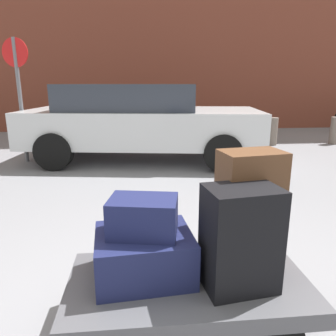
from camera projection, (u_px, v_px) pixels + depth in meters
ground_plane at (187, 328)px, 1.95m from camera, size 60.00×60.00×0.00m
luggage_cart at (188, 290)px, 1.88m from camera, size 1.38×0.72×0.34m
suitcase_navy_stacked_top at (144, 254)px, 1.87m from camera, size 0.58×0.49×0.27m
suitcase_black_rear_right at (240, 239)px, 1.73m from camera, size 0.42×0.33×0.58m
suitcase_brown_center at (249, 209)px, 1.96m from camera, size 0.40×0.30×0.72m
duffel_bag_navy_topmost_pile at (143, 216)px, 1.81m from camera, size 0.42×0.33×0.21m
parked_car at (140, 120)px, 6.07m from camera, size 4.52×2.41×1.42m
bollard_kerb_near at (273, 131)px, 7.64m from camera, size 0.22×0.22×0.65m
bollard_kerb_mid at (335, 131)px, 7.78m from camera, size 0.22×0.22×0.65m
no_parking_sign at (19, 87)px, 5.76m from camera, size 0.49×0.16×2.21m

